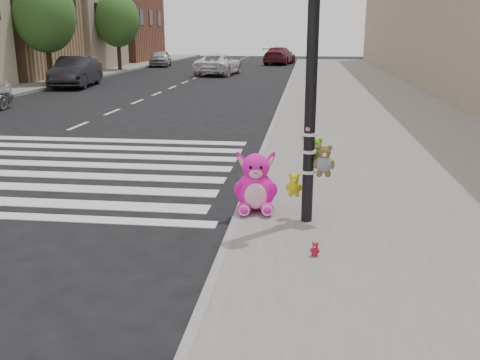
% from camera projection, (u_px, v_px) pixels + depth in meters
% --- Properties ---
extents(ground, '(120.00, 120.00, 0.00)m').
position_uv_depth(ground, '(92.00, 272.00, 6.55)').
color(ground, black).
rests_on(ground, ground).
extents(sidewalk_near, '(7.00, 80.00, 0.14)m').
position_uv_depth(sidewalk_near, '(391.00, 131.00, 15.49)').
color(sidewalk_near, slate).
rests_on(sidewalk_near, ground).
extents(curb_edge, '(0.12, 80.00, 0.15)m').
position_uv_depth(curb_edge, '(272.00, 128.00, 15.90)').
color(curb_edge, gray).
rests_on(curb_edge, ground).
extents(bld_far_c, '(6.00, 8.00, 8.00)m').
position_uv_depth(bld_far_c, '(8.00, 12.00, 32.17)').
color(bld_far_c, '#A17B56').
rests_on(bld_far_c, ground).
extents(bld_far_d, '(6.00, 8.00, 10.00)m').
position_uv_depth(bld_far_d, '(70.00, 2.00, 40.51)').
color(bld_far_d, tan).
rests_on(bld_far_d, ground).
extents(bld_far_e, '(6.00, 10.00, 9.00)m').
position_uv_depth(bld_far_e, '(120.00, 14.00, 51.16)').
color(bld_far_e, brown).
rests_on(bld_far_e, ground).
extents(signal_pole, '(0.70, 0.50, 4.00)m').
position_uv_depth(signal_pole, '(312.00, 112.00, 7.50)').
color(signal_pole, black).
rests_on(signal_pole, sidewalk_near).
extents(tree_far_b, '(3.20, 3.20, 5.44)m').
position_uv_depth(tree_far_b, '(45.00, 16.00, 27.93)').
color(tree_far_b, '#382619').
rests_on(tree_far_b, sidewalk_far).
extents(tree_far_c, '(3.20, 3.20, 5.44)m').
position_uv_depth(tree_far_c, '(117.00, 20.00, 38.45)').
color(tree_far_c, '#382619').
rests_on(tree_far_c, sidewalk_far).
extents(pink_bunny, '(0.68, 0.75, 0.96)m').
position_uv_depth(pink_bunny, '(256.00, 186.00, 8.27)').
color(pink_bunny, '#FF15C0').
rests_on(pink_bunny, sidewalk_near).
extents(red_teddy, '(0.14, 0.12, 0.19)m').
position_uv_depth(red_teddy, '(315.00, 249.00, 6.64)').
color(red_teddy, red).
rests_on(red_teddy, sidewalk_near).
extents(car_dark_far, '(2.31, 4.98, 1.58)m').
position_uv_depth(car_dark_far, '(76.00, 72.00, 28.19)').
color(car_dark_far, black).
rests_on(car_dark_far, ground).
extents(car_white_near, '(2.82, 5.26, 1.40)m').
position_uv_depth(car_white_near, '(219.00, 64.00, 36.07)').
color(car_white_near, white).
rests_on(car_white_near, ground).
extents(car_maroon_near, '(2.94, 5.50, 1.52)m').
position_uv_depth(car_maroon_near, '(279.00, 56.00, 47.74)').
color(car_maroon_near, maroon).
rests_on(car_maroon_near, ground).
extents(car_silver_deep, '(2.17, 4.16, 1.35)m').
position_uv_depth(car_silver_deep, '(160.00, 58.00, 44.92)').
color(car_silver_deep, '#A7A7AC').
rests_on(car_silver_deep, ground).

